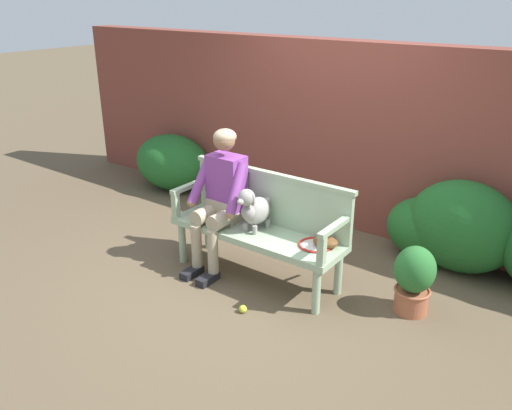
# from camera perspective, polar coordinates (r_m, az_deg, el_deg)

# --- Properties ---
(ground_plane) EXTENTS (40.00, 40.00, 0.00)m
(ground_plane) POSITION_cam_1_polar(r_m,az_deg,el_deg) (4.97, 0.00, -7.75)
(ground_plane) COLOR brown
(brick_garden_fence) EXTENTS (8.00, 0.30, 2.02)m
(brick_garden_fence) POSITION_cam_1_polar(r_m,az_deg,el_deg) (5.89, 9.58, 7.48)
(brick_garden_fence) COLOR brown
(brick_garden_fence) RESTS_ON ground
(hedge_bush_mid_left) EXTENTS (0.83, 0.59, 0.63)m
(hedge_bush_mid_left) POSITION_cam_1_polar(r_m,az_deg,el_deg) (5.41, 18.23, -2.52)
(hedge_bush_mid_left) COLOR #1E5B23
(hedge_bush_mid_left) RESTS_ON ground
(hedge_bush_mid_right) EXTENTS (1.11, 0.77, 0.74)m
(hedge_bush_mid_right) POSITION_cam_1_polar(r_m,az_deg,el_deg) (7.07, -9.10, 4.60)
(hedge_bush_mid_right) COLOR #1E5B23
(hedge_bush_mid_right) RESTS_ON ground
(hedge_bush_far_right) EXTENTS (1.03, 0.67, 0.89)m
(hedge_bush_far_right) POSITION_cam_1_polar(r_m,az_deg,el_deg) (5.25, 21.53, -2.22)
(hedge_bush_far_right) COLOR #1E5B23
(hedge_bush_far_right) RESTS_ON ground
(garden_bench) EXTENTS (1.67, 0.50, 0.47)m
(garden_bench) POSITION_cam_1_polar(r_m,az_deg,el_deg) (4.77, 0.00, -3.48)
(garden_bench) COLOR #9EB793
(garden_bench) RESTS_ON ground
(bench_backrest) EXTENTS (1.71, 0.06, 0.50)m
(bench_backrest) POSITION_cam_1_polar(r_m,az_deg,el_deg) (4.81, 1.55, 0.85)
(bench_backrest) COLOR #9EB793
(bench_backrest) RESTS_ON garden_bench
(bench_armrest_left_end) EXTENTS (0.06, 0.50, 0.28)m
(bench_armrest_left_end) POSITION_cam_1_polar(r_m,az_deg,el_deg) (5.08, -7.83, 1.20)
(bench_armrest_left_end) COLOR #9EB793
(bench_armrest_left_end) RESTS_ON garden_bench
(bench_armrest_right_end) EXTENTS (0.06, 0.50, 0.28)m
(bench_armrest_right_end) POSITION_cam_1_polar(r_m,az_deg,el_deg) (4.21, 8.04, -3.41)
(bench_armrest_right_end) COLOR #9EB793
(bench_armrest_right_end) RESTS_ON garden_bench
(person_seated) EXTENTS (0.56, 0.65, 1.34)m
(person_seated) POSITION_cam_1_polar(r_m,az_deg,el_deg) (4.85, -3.82, 1.19)
(person_seated) COLOR black
(person_seated) RESTS_ON ground
(dog_on_bench) EXTENTS (0.22, 0.43, 0.43)m
(dog_on_bench) POSITION_cam_1_polar(r_m,az_deg,el_deg) (4.66, -0.22, -0.41)
(dog_on_bench) COLOR gray
(dog_on_bench) RESTS_ON garden_bench
(tennis_racket) EXTENTS (0.37, 0.58, 0.03)m
(tennis_racket) POSITION_cam_1_polar(r_m,az_deg,el_deg) (4.51, 6.74, -4.23)
(tennis_racket) COLOR red
(tennis_racket) RESTS_ON garden_bench
(baseball_glove) EXTENTS (0.24, 0.19, 0.09)m
(baseball_glove) POSITION_cam_1_polar(r_m,az_deg,el_deg) (4.48, 7.58, -3.99)
(baseball_glove) COLOR brown
(baseball_glove) RESTS_ON garden_bench
(tennis_ball) EXTENTS (0.07, 0.07, 0.07)m
(tennis_ball) POSITION_cam_1_polar(r_m,az_deg,el_deg) (4.44, -1.43, -11.25)
(tennis_ball) COLOR #CCDB33
(tennis_ball) RESTS_ON ground
(potted_plant) EXTENTS (0.34, 0.34, 0.59)m
(potted_plant) POSITION_cam_1_polar(r_m,az_deg,el_deg) (4.50, 16.82, -7.61)
(potted_plant) COLOR #A85B3D
(potted_plant) RESTS_ON ground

